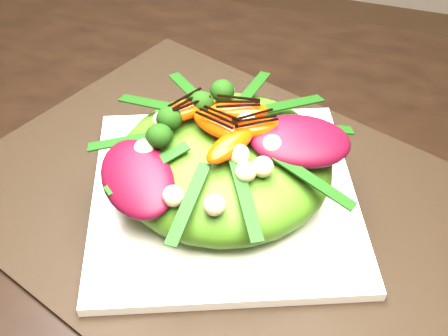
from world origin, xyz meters
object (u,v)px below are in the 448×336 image
(salad_bowl, at_px, (224,186))
(lettuce_mound, at_px, (224,162))
(dining_table, at_px, (389,297))
(orange_segment, at_px, (225,122))
(placemat, at_px, (224,200))
(plate_base, at_px, (224,195))

(salad_bowl, relative_size, lettuce_mound, 1.14)
(salad_bowl, height_order, lettuce_mound, lettuce_mound)
(dining_table, bearing_deg, orange_segment, 161.90)
(salad_bowl, height_order, orange_segment, orange_segment)
(dining_table, xyz_separation_m, orange_segment, (-0.17, 0.06, 0.11))
(dining_table, distance_m, lettuce_mound, 0.19)
(placemat, xyz_separation_m, plate_base, (0.00, 0.00, 0.01))
(salad_bowl, bearing_deg, lettuce_mound, 0.00)
(placemat, height_order, salad_bowl, salad_bowl)
(plate_base, xyz_separation_m, lettuce_mound, (0.00, 0.00, 0.04))
(dining_table, xyz_separation_m, plate_base, (-0.17, 0.05, 0.03))
(dining_table, distance_m, plate_base, 0.18)
(salad_bowl, distance_m, orange_segment, 0.07)
(lettuce_mound, relative_size, orange_segment, 3.65)
(dining_table, relative_size, salad_bowl, 6.92)
(lettuce_mound, bearing_deg, plate_base, 0.00)
(dining_table, bearing_deg, lettuce_mound, 164.26)
(plate_base, bearing_deg, orange_segment, 100.68)
(plate_base, distance_m, lettuce_mound, 0.04)
(plate_base, height_order, salad_bowl, salad_bowl)
(placemat, distance_m, plate_base, 0.01)
(placemat, height_order, lettuce_mound, lettuce_mound)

